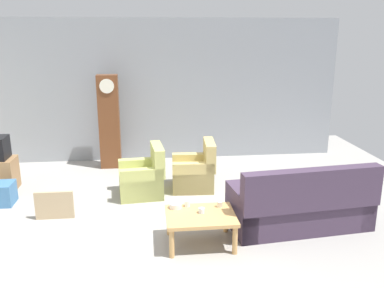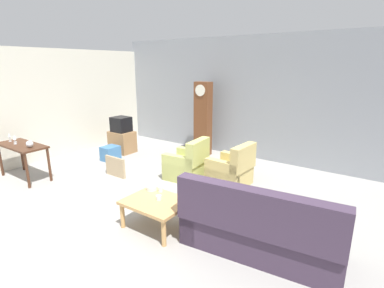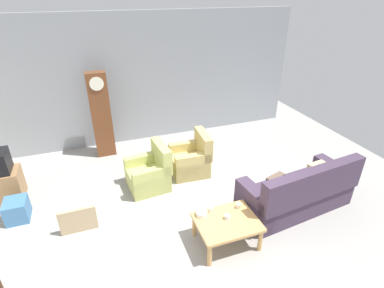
{
  "view_description": "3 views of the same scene",
  "coord_description": "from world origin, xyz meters",
  "px_view_note": "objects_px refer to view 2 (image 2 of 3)",
  "views": [
    {
      "loc": [
        -0.22,
        -5.83,
        2.89
      ],
      "look_at": [
        0.52,
        0.84,
        1.06
      ],
      "focal_mm": 38.52,
      "sensor_mm": 36.0,
      "label": 1
    },
    {
      "loc": [
        3.3,
        -3.66,
        2.49
      ],
      "look_at": [
        0.21,
        0.72,
        1.01
      ],
      "focal_mm": 27.25,
      "sensor_mm": 36.0,
      "label": 2
    },
    {
      "loc": [
        -1.23,
        -3.77,
        3.68
      ],
      "look_at": [
        0.44,
        0.87,
        1.06
      ],
      "focal_mm": 27.96,
      "sensor_mm": 36.0,
      "label": 3
    }
  ],
  "objects_px": {
    "coffee_table_wood": "(156,204)",
    "wine_glass_short": "(14,139)",
    "grandfather_clock": "(203,119)",
    "bowl_white_stacked": "(151,188)",
    "tv_crt": "(121,124)",
    "cup_white_porcelain": "(160,189)",
    "cup_cream_tall": "(180,198)",
    "glass_dome_cloche": "(30,144)",
    "armchair_olive_near": "(187,165)",
    "storage_box_blue": "(110,153)",
    "armchair_olive_far": "(231,171)",
    "cup_blue_rimmed": "(159,198)",
    "tv_stand_cabinet": "(122,142)",
    "wine_glass_mid": "(15,138)",
    "couch_floral": "(260,229)",
    "framed_picture_leaning": "(115,167)",
    "console_table_dark": "(22,150)",
    "wine_glass_tall": "(9,136)"
  },
  "relations": [
    {
      "from": "armchair_olive_far",
      "to": "glass_dome_cloche",
      "type": "bearing_deg",
      "value": -146.94
    },
    {
      "from": "grandfather_clock",
      "to": "cup_cream_tall",
      "type": "height_order",
      "value": "grandfather_clock"
    },
    {
      "from": "cup_white_porcelain",
      "to": "cup_cream_tall",
      "type": "bearing_deg",
      "value": -8.37
    },
    {
      "from": "storage_box_blue",
      "to": "cup_blue_rimmed",
      "type": "distance_m",
      "value": 3.68
    },
    {
      "from": "tv_stand_cabinet",
      "to": "storage_box_blue",
      "type": "xyz_separation_m",
      "value": [
        0.31,
        -0.7,
        -0.12
      ]
    },
    {
      "from": "grandfather_clock",
      "to": "framed_picture_leaning",
      "type": "height_order",
      "value": "grandfather_clock"
    },
    {
      "from": "couch_floral",
      "to": "grandfather_clock",
      "type": "relative_size",
      "value": 1.08
    },
    {
      "from": "glass_dome_cloche",
      "to": "cup_blue_rimmed",
      "type": "height_order",
      "value": "glass_dome_cloche"
    },
    {
      "from": "glass_dome_cloche",
      "to": "armchair_olive_near",
      "type": "bearing_deg",
      "value": 38.93
    },
    {
      "from": "cup_white_porcelain",
      "to": "bowl_white_stacked",
      "type": "xyz_separation_m",
      "value": [
        -0.17,
        -0.03,
        -0.01
      ]
    },
    {
      "from": "tv_crt",
      "to": "cup_white_porcelain",
      "type": "distance_m",
      "value": 4.03
    },
    {
      "from": "storage_box_blue",
      "to": "wine_glass_short",
      "type": "xyz_separation_m",
      "value": [
        -0.68,
        -2.0,
        0.72
      ]
    },
    {
      "from": "armchair_olive_near",
      "to": "armchair_olive_far",
      "type": "bearing_deg",
      "value": 13.24
    },
    {
      "from": "tv_stand_cabinet",
      "to": "wine_glass_mid",
      "type": "xyz_separation_m",
      "value": [
        -0.53,
        -2.63,
        0.59
      ]
    },
    {
      "from": "armchair_olive_near",
      "to": "tv_crt",
      "type": "height_order",
      "value": "tv_crt"
    },
    {
      "from": "armchair_olive_far",
      "to": "wine_glass_tall",
      "type": "xyz_separation_m",
      "value": [
        -4.41,
        -2.35,
        0.61
      ]
    },
    {
      "from": "armchair_olive_near",
      "to": "cup_blue_rimmed",
      "type": "relative_size",
      "value": 10.88
    },
    {
      "from": "tv_crt",
      "to": "wine_glass_tall",
      "type": "relative_size",
      "value": 2.37
    },
    {
      "from": "armchair_olive_far",
      "to": "tv_crt",
      "type": "bearing_deg",
      "value": 175.25
    },
    {
      "from": "glass_dome_cloche",
      "to": "cup_white_porcelain",
      "type": "height_order",
      "value": "glass_dome_cloche"
    },
    {
      "from": "framed_picture_leaning",
      "to": "console_table_dark",
      "type": "bearing_deg",
      "value": -141.58
    },
    {
      "from": "tv_stand_cabinet",
      "to": "glass_dome_cloche",
      "type": "xyz_separation_m",
      "value": [
        0.14,
        -2.63,
        0.55
      ]
    },
    {
      "from": "grandfather_clock",
      "to": "storage_box_blue",
      "type": "distance_m",
      "value": 2.67
    },
    {
      "from": "console_table_dark",
      "to": "wine_glass_tall",
      "type": "relative_size",
      "value": 6.43
    },
    {
      "from": "tv_stand_cabinet",
      "to": "wine_glass_mid",
      "type": "distance_m",
      "value": 2.74
    },
    {
      "from": "tv_crt",
      "to": "storage_box_blue",
      "type": "relative_size",
      "value": 1.12
    },
    {
      "from": "console_table_dark",
      "to": "glass_dome_cloche",
      "type": "relative_size",
      "value": 8.94
    },
    {
      "from": "coffee_table_wood",
      "to": "wine_glass_short",
      "type": "xyz_separation_m",
      "value": [
        -3.9,
        -0.24,
        0.52
      ]
    },
    {
      "from": "couch_floral",
      "to": "glass_dome_cloche",
      "type": "xyz_separation_m",
      "value": [
        -4.97,
        -0.49,
        0.51
      ]
    },
    {
      "from": "tv_crt",
      "to": "cup_white_porcelain",
      "type": "relative_size",
      "value": 5.37
    },
    {
      "from": "console_table_dark",
      "to": "cup_white_porcelain",
      "type": "distance_m",
      "value": 3.65
    },
    {
      "from": "tv_stand_cabinet",
      "to": "cup_cream_tall",
      "type": "xyz_separation_m",
      "value": [
        3.84,
        -2.24,
        0.19
      ]
    },
    {
      "from": "glass_dome_cloche",
      "to": "bowl_white_stacked",
      "type": "bearing_deg",
      "value": 7.94
    },
    {
      "from": "tv_stand_cabinet",
      "to": "cup_white_porcelain",
      "type": "distance_m",
      "value": 4.02
    },
    {
      "from": "tv_stand_cabinet",
      "to": "glass_dome_cloche",
      "type": "distance_m",
      "value": 2.69
    },
    {
      "from": "couch_floral",
      "to": "wine_glass_mid",
      "type": "height_order",
      "value": "couch_floral"
    },
    {
      "from": "wine_glass_short",
      "to": "wine_glass_mid",
      "type": "bearing_deg",
      "value": 155.13
    },
    {
      "from": "couch_floral",
      "to": "armchair_olive_near",
      "type": "distance_m",
      "value": 2.86
    },
    {
      "from": "console_table_dark",
      "to": "tv_stand_cabinet",
      "type": "xyz_separation_m",
      "value": [
        0.24,
        2.63,
        -0.36
      ]
    },
    {
      "from": "grandfather_clock",
      "to": "cup_white_porcelain",
      "type": "distance_m",
      "value": 3.65
    },
    {
      "from": "framed_picture_leaning",
      "to": "cup_blue_rimmed",
      "type": "bearing_deg",
      "value": -24.57
    },
    {
      "from": "tv_crt",
      "to": "cup_cream_tall",
      "type": "distance_m",
      "value": 4.46
    },
    {
      "from": "tv_stand_cabinet",
      "to": "cup_blue_rimmed",
      "type": "bearing_deg",
      "value": -34.2
    },
    {
      "from": "glass_dome_cloche",
      "to": "cup_white_porcelain",
      "type": "xyz_separation_m",
      "value": [
        3.24,
        0.46,
        -0.36
      ]
    },
    {
      "from": "grandfather_clock",
      "to": "bowl_white_stacked",
      "type": "xyz_separation_m",
      "value": [
        1.19,
        -3.38,
        -0.53
      ]
    },
    {
      "from": "armchair_olive_near",
      "to": "grandfather_clock",
      "type": "distance_m",
      "value": 1.99
    },
    {
      "from": "couch_floral",
      "to": "wine_glass_tall",
      "type": "xyz_separation_m",
      "value": [
        -5.8,
        -0.52,
        0.57
      ]
    },
    {
      "from": "tv_stand_cabinet",
      "to": "couch_floral",
      "type": "bearing_deg",
      "value": -22.77
    },
    {
      "from": "console_table_dark",
      "to": "wine_glass_mid",
      "type": "height_order",
      "value": "wine_glass_mid"
    },
    {
      "from": "wine_glass_mid",
      "to": "wine_glass_short",
      "type": "distance_m",
      "value": 0.17
    }
  ]
}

